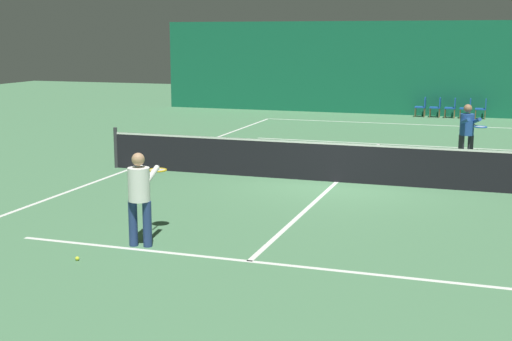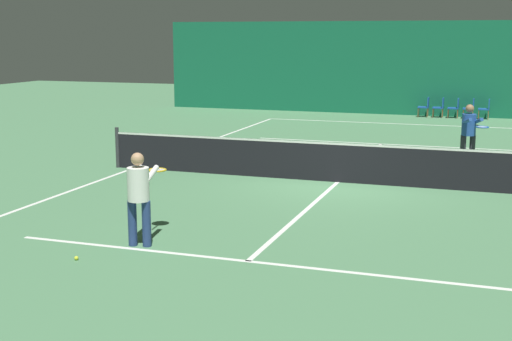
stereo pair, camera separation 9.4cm
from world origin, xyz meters
The scene contains 16 objects.
ground_plane centered at (0.00, 0.00, 0.00)m, with size 60.00×60.00×0.00m, color #4C7F56.
backdrop_curtain centered at (0.00, 15.22, 2.03)m, with size 23.00×0.12×4.06m.
court_line_baseline_far centered at (0.00, 11.90, 0.00)m, with size 11.00×0.10×0.00m.
court_line_service_far centered at (0.00, 6.40, 0.00)m, with size 8.25×0.10×0.00m.
court_line_service_near centered at (0.00, -6.40, 0.00)m, with size 8.25×0.10×0.00m.
court_line_sideline_left centered at (-5.50, 0.00, 0.00)m, with size 0.10×23.80×0.00m.
court_line_centre centered at (0.00, 0.00, 0.00)m, with size 0.10×12.80×0.00m.
tennis_net centered at (0.00, 0.00, 0.51)m, with size 12.00×0.10×1.07m.
player_near centered at (-1.99, -6.16, 0.92)m, with size 0.52×1.35×1.58m.
player_far centered at (2.82, 3.40, 0.95)m, with size 0.83×1.37×1.64m.
courtside_chair_0 centered at (0.53, 14.67, 0.49)m, with size 0.44×0.44×0.84m.
courtside_chair_1 centered at (1.15, 14.67, 0.49)m, with size 0.44×0.44×0.84m.
courtside_chair_2 centered at (1.77, 14.67, 0.49)m, with size 0.44×0.44×0.84m.
courtside_chair_3 centered at (2.39, 14.67, 0.49)m, with size 0.44×0.44×0.84m.
courtside_chair_4 centered at (3.00, 14.67, 0.49)m, with size 0.44×0.44×0.84m.
tennis_ball centered at (-2.56, -7.22, 0.03)m, with size 0.07×0.07×0.07m.
Camera 1 is at (3.49, -16.44, 3.48)m, focal length 50.00 mm.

